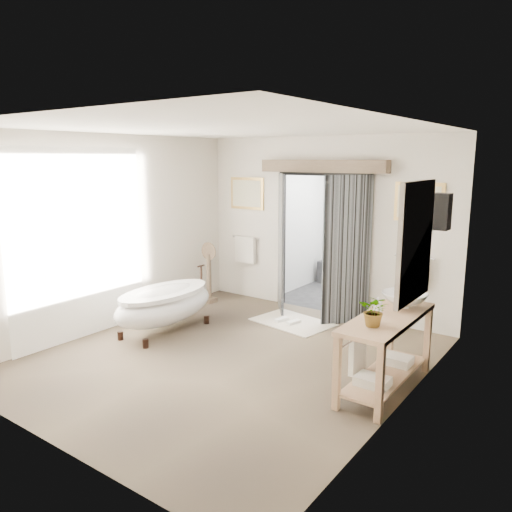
% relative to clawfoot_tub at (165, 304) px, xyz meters
% --- Properties ---
extents(ground_plane, '(5.00, 5.00, 0.00)m').
position_rel_clawfoot_tub_xyz_m(ground_plane, '(1.40, -0.22, -0.42)').
color(ground_plane, brown).
extents(room_shell, '(4.52, 5.02, 2.91)m').
position_rel_clawfoot_tub_xyz_m(room_shell, '(1.36, -0.34, 1.43)').
color(room_shell, beige).
rests_on(room_shell, ground_plane).
extents(shower_room, '(2.22, 2.01, 2.51)m').
position_rel_clawfoot_tub_xyz_m(shower_room, '(1.40, 3.77, 0.48)').
color(shower_room, black).
rests_on(shower_room, ground_plane).
extents(back_wall_dressing, '(3.82, 0.73, 2.52)m').
position_rel_clawfoot_tub_xyz_m(back_wall_dressing, '(1.40, 2.09, 1.14)').
color(back_wall_dressing, black).
rests_on(back_wall_dressing, ground_plane).
extents(clawfoot_tub, '(0.79, 1.78, 0.87)m').
position_rel_clawfoot_tub_xyz_m(clawfoot_tub, '(0.00, 0.00, 0.00)').
color(clawfoot_tub, black).
rests_on(clawfoot_tub, ground_plane).
extents(vanity, '(0.57, 1.60, 0.85)m').
position_rel_clawfoot_tub_xyz_m(vanity, '(3.35, 0.09, 0.08)').
color(vanity, tan).
rests_on(vanity, ground_plane).
extents(pedestal_mirror, '(0.32, 0.21, 1.09)m').
position_rel_clawfoot_tub_xyz_m(pedestal_mirror, '(-0.49, 1.56, 0.04)').
color(pedestal_mirror, brown).
rests_on(pedestal_mirror, ground_plane).
extents(rug, '(1.32, 0.99, 0.01)m').
position_rel_clawfoot_tub_xyz_m(rug, '(1.34, 1.45, -0.42)').
color(rug, beige).
rests_on(rug, ground_plane).
extents(slippers, '(0.37, 0.25, 0.05)m').
position_rel_clawfoot_tub_xyz_m(slippers, '(1.28, 1.39, -0.39)').
color(slippers, white).
rests_on(slippers, rug).
extents(basin, '(0.64, 0.64, 0.18)m').
position_rel_clawfoot_tub_xyz_m(basin, '(3.40, 0.52, 0.52)').
color(basin, white).
rests_on(basin, vanity).
extents(plant, '(0.33, 0.30, 0.34)m').
position_rel_clawfoot_tub_xyz_m(plant, '(3.38, -0.30, 0.59)').
color(plant, gray).
rests_on(plant, vanity).
extents(soap_bottle_a, '(0.08, 0.08, 0.17)m').
position_rel_clawfoot_tub_xyz_m(soap_bottle_a, '(3.22, 0.18, 0.51)').
color(soap_bottle_a, gray).
rests_on(soap_bottle_a, vanity).
extents(soap_bottle_b, '(0.18, 0.18, 0.18)m').
position_rel_clawfoot_tub_xyz_m(soap_bottle_b, '(3.34, 0.71, 0.52)').
color(soap_bottle_b, gray).
rests_on(soap_bottle_b, vanity).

